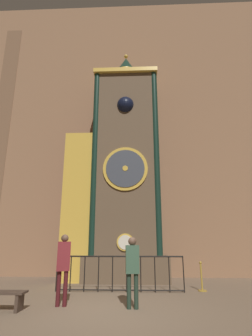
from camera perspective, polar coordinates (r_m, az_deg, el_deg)
ground_plane at (r=7.01m, az=-4.19°, el=-28.88°), size 28.00×28.00×0.00m
cathedral_back_wall at (r=14.38m, az=-1.09°, el=9.71°), size 24.00×0.32×15.51m
clock_tower at (r=11.93m, az=-1.82°, el=-1.00°), size 4.49×1.83×10.95m
railing_fence at (r=9.36m, az=-1.42°, el=-21.66°), size 4.26×0.05×1.13m
visitor_near at (r=7.57m, az=-13.46°, el=-19.30°), size 0.38×0.30×1.79m
visitor_far at (r=7.14m, az=1.40°, el=-20.25°), size 0.36×0.25×1.71m
stanchion_post at (r=9.89m, az=16.17°, el=-22.65°), size 0.28×0.28×0.94m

